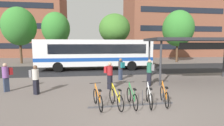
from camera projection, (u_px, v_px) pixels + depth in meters
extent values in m
plane|color=#6B605B|center=(130.00, 106.00, 7.37)|extent=(200.00, 200.00, 0.00)
cube|color=#232326|center=(106.00, 69.00, 18.01)|extent=(80.00, 7.20, 0.01)
cube|color=white|center=(95.00, 53.00, 17.64)|extent=(12.01, 2.58, 2.70)
cube|color=#1947A3|center=(95.00, 59.00, 17.72)|extent=(12.03, 2.60, 0.36)
cube|color=black|center=(42.00, 42.00, 16.77)|extent=(1.01, 2.30, 0.40)
cube|color=black|center=(37.00, 50.00, 16.80)|extent=(0.09, 2.19, 1.40)
cube|color=black|center=(99.00, 49.00, 16.41)|extent=(9.84, 0.08, 0.97)
cube|color=black|center=(97.00, 48.00, 18.86)|extent=(9.84, 0.08, 0.97)
cylinder|color=black|center=(58.00, 67.00, 16.16)|extent=(1.00, 0.30, 1.00)
cylinder|color=black|center=(62.00, 64.00, 18.43)|extent=(1.00, 0.30, 1.00)
cylinder|color=black|center=(131.00, 66.00, 17.17)|extent=(1.00, 0.30, 1.00)
cylinder|color=black|center=(127.00, 63.00, 19.44)|extent=(1.00, 0.30, 1.00)
cube|color=#47474C|center=(132.00, 105.00, 7.40)|extent=(3.93, 0.16, 0.06)
cylinder|color=#47474C|center=(99.00, 100.00, 7.14)|extent=(0.04, 0.04, 0.70)
cylinder|color=#47474C|center=(121.00, 99.00, 7.29)|extent=(0.04, 0.04, 0.70)
cylinder|color=#47474C|center=(142.00, 98.00, 7.44)|extent=(0.04, 0.04, 0.70)
cylinder|color=#47474C|center=(163.00, 97.00, 7.59)|extent=(0.04, 0.04, 0.70)
torus|color=black|center=(95.00, 96.00, 7.65)|extent=(0.17, 0.70, 0.70)
torus|color=black|center=(101.00, 104.00, 6.69)|extent=(0.17, 0.70, 0.70)
cube|color=orange|center=(98.00, 93.00, 7.15)|extent=(0.20, 0.91, 0.58)
cylinder|color=orange|center=(100.00, 97.00, 6.75)|extent=(0.03, 0.03, 0.55)
cube|color=black|center=(100.00, 90.00, 6.72)|extent=(0.14, 0.23, 0.05)
cylinder|color=orange|center=(95.00, 90.00, 7.60)|extent=(0.04, 0.04, 0.65)
cylinder|color=black|center=(95.00, 83.00, 7.56)|extent=(0.52, 0.12, 0.03)
torus|color=black|center=(112.00, 96.00, 7.69)|extent=(0.19, 0.70, 0.70)
torus|color=black|center=(120.00, 103.00, 6.74)|extent=(0.19, 0.70, 0.70)
cube|color=yellow|center=(116.00, 92.00, 7.20)|extent=(0.22, 0.91, 0.58)
cylinder|color=yellow|center=(119.00, 96.00, 6.80)|extent=(0.04, 0.04, 0.55)
cube|color=black|center=(120.00, 90.00, 6.77)|extent=(0.14, 0.24, 0.05)
cylinder|color=yellow|center=(112.00, 89.00, 7.64)|extent=(0.04, 0.04, 0.65)
cylinder|color=black|center=(112.00, 83.00, 7.60)|extent=(0.51, 0.13, 0.03)
torus|color=black|center=(129.00, 95.00, 7.85)|extent=(0.06, 0.70, 0.70)
torus|color=black|center=(135.00, 102.00, 6.85)|extent=(0.06, 0.70, 0.70)
cube|color=#1E7F38|center=(132.00, 91.00, 7.33)|extent=(0.06, 0.92, 0.58)
cylinder|color=#1E7F38|center=(135.00, 95.00, 6.92)|extent=(0.03, 0.03, 0.55)
cube|color=black|center=(135.00, 89.00, 6.89)|extent=(0.11, 0.22, 0.05)
cylinder|color=#1E7F38|center=(129.00, 89.00, 7.79)|extent=(0.03, 0.03, 0.65)
cylinder|color=black|center=(129.00, 82.00, 7.76)|extent=(0.52, 0.04, 0.03)
torus|color=black|center=(147.00, 94.00, 7.92)|extent=(0.18, 0.70, 0.70)
torus|color=black|center=(151.00, 102.00, 6.91)|extent=(0.18, 0.70, 0.70)
cube|color=silver|center=(149.00, 91.00, 7.40)|extent=(0.21, 0.91, 0.58)
cylinder|color=silver|center=(151.00, 95.00, 6.98)|extent=(0.04, 0.04, 0.55)
cube|color=black|center=(151.00, 89.00, 6.95)|extent=(0.14, 0.24, 0.05)
cylinder|color=silver|center=(147.00, 88.00, 7.86)|extent=(0.04, 0.04, 0.65)
cylinder|color=black|center=(148.00, 82.00, 7.83)|extent=(0.52, 0.13, 0.03)
torus|color=black|center=(162.00, 93.00, 8.11)|extent=(0.20, 0.70, 0.70)
torus|color=black|center=(167.00, 100.00, 7.10)|extent=(0.20, 0.70, 0.70)
cube|color=orange|center=(164.00, 90.00, 7.59)|extent=(0.24, 0.90, 0.58)
cylinder|color=orange|center=(166.00, 94.00, 7.17)|extent=(0.04, 0.04, 0.55)
cube|color=black|center=(167.00, 88.00, 7.14)|extent=(0.15, 0.24, 0.05)
cylinder|color=orange|center=(162.00, 87.00, 8.06)|extent=(0.04, 0.04, 0.65)
cylinder|color=black|center=(162.00, 81.00, 8.02)|extent=(0.51, 0.14, 0.03)
cylinder|color=#38383D|center=(161.00, 63.00, 10.86)|extent=(0.15, 0.15, 2.99)
cylinder|color=#38383D|center=(149.00, 60.00, 13.39)|extent=(0.15, 0.15, 2.99)
cylinder|color=#38383D|center=(224.00, 59.00, 13.87)|extent=(0.15, 0.15, 2.99)
cube|color=#28282D|center=(198.00, 40.00, 12.18)|extent=(7.47, 3.80, 0.20)
cube|color=black|center=(210.00, 46.00, 10.82)|extent=(4.15, 0.34, 0.44)
cube|color=black|center=(149.00, 79.00, 10.82)|extent=(0.33, 0.31, 0.91)
cylinder|color=#23664C|center=(149.00, 68.00, 10.73)|extent=(0.48, 0.48, 0.64)
sphere|color=tan|center=(150.00, 61.00, 10.68)|extent=(0.22, 0.22, 0.22)
cube|color=slate|center=(153.00, 67.00, 10.60)|extent=(0.31, 0.33, 0.40)
cube|color=black|center=(110.00, 82.00, 10.08)|extent=(0.33, 0.32, 0.89)
cylinder|color=maroon|center=(110.00, 70.00, 9.99)|extent=(0.48, 0.48, 0.56)
sphere|color=tan|center=(110.00, 64.00, 9.95)|extent=(0.22, 0.22, 0.22)
cube|color=#B21E23|center=(106.00, 70.00, 10.14)|extent=(0.32, 0.33, 0.40)
cube|color=#2D3851|center=(6.00, 85.00, 9.55)|extent=(0.33, 0.32, 0.83)
cylinder|color=#7F4C93|center=(5.00, 72.00, 9.46)|extent=(0.48, 0.48, 0.63)
sphere|color=tan|center=(5.00, 65.00, 9.42)|extent=(0.22, 0.22, 0.22)
cube|color=#B21E23|center=(10.00, 71.00, 9.66)|extent=(0.32, 0.33, 0.40)
cube|color=black|center=(36.00, 87.00, 9.03)|extent=(0.33, 0.31, 0.84)
cylinder|color=beige|center=(36.00, 74.00, 8.95)|extent=(0.47, 0.47, 0.57)
sphere|color=brown|center=(35.00, 67.00, 8.90)|extent=(0.22, 0.22, 0.22)
cube|color=slate|center=(32.00, 73.00, 9.05)|extent=(0.30, 0.33, 0.40)
cube|color=#2D3851|center=(120.00, 74.00, 12.65)|extent=(0.30, 0.32, 0.87)
cylinder|color=#333338|center=(120.00, 65.00, 12.57)|extent=(0.46, 0.46, 0.59)
sphere|color=#936B4C|center=(121.00, 60.00, 12.52)|extent=(0.22, 0.22, 0.22)
cube|color=#197075|center=(123.00, 65.00, 12.36)|extent=(0.33, 0.29, 0.40)
cylinder|color=brown|center=(177.00, 53.00, 25.12)|extent=(0.32, 0.32, 2.80)
ellipsoid|color=#388433|center=(178.00, 28.00, 24.70)|extent=(4.57, 4.57, 5.36)
cylinder|color=brown|center=(57.00, 53.00, 23.88)|extent=(0.32, 0.32, 3.03)
ellipsoid|color=#388433|center=(56.00, 28.00, 23.47)|extent=(3.92, 3.92, 4.58)
cylinder|color=brown|center=(114.00, 53.00, 22.48)|extent=(0.32, 0.32, 3.16)
ellipsoid|color=#427A2D|center=(114.00, 29.00, 22.10)|extent=(4.19, 4.19, 3.93)
cylinder|color=brown|center=(21.00, 53.00, 23.30)|extent=(0.32, 0.32, 2.95)
ellipsoid|color=#388433|center=(19.00, 26.00, 22.87)|extent=(4.50, 4.50, 5.29)
cube|color=brown|center=(20.00, 12.00, 37.03)|extent=(19.30, 11.36, 19.75)
cube|color=black|center=(10.00, 46.00, 32.28)|extent=(16.99, 0.06, 1.10)
cube|color=black|center=(9.00, 25.00, 31.82)|extent=(16.99, 0.06, 1.10)
cube|color=black|center=(7.00, 4.00, 31.37)|extent=(16.99, 0.06, 1.10)
cube|color=brown|center=(171.00, 8.00, 38.11)|extent=(20.20, 10.90, 21.94)
cube|color=black|center=(182.00, 47.00, 33.74)|extent=(17.78, 0.06, 1.10)
cube|color=black|center=(183.00, 29.00, 33.31)|extent=(17.78, 0.06, 1.10)
cube|color=black|center=(184.00, 10.00, 32.89)|extent=(17.78, 0.06, 1.10)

